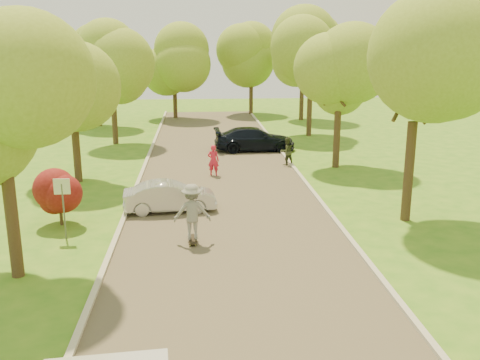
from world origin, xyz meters
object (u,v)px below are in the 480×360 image
object	(u,v)px
person_striped	(213,160)
person_olive	(287,151)
silver_sedan	(170,197)
longboard	(193,239)
street_sign	(63,196)
dark_sedan	(254,139)
skateboarder	(192,212)

from	to	relation	value
person_striped	person_olive	xyz separation A→B (m)	(4.14, 2.08, -0.02)
silver_sedan	longboard	world-z (taller)	silver_sedan
street_sign	person_olive	bearing A→B (deg)	48.11
street_sign	person_olive	world-z (taller)	street_sign
street_sign	silver_sedan	distance (m)	4.63
silver_sedan	dark_sedan	xyz separation A→B (m)	(4.75, 12.01, 0.12)
street_sign	person_striped	size ratio (longest dim) A/B	1.36
silver_sedan	skateboarder	size ratio (longest dim) A/B	1.91
silver_sedan	skateboarder	world-z (taller)	skateboarder
skateboarder	person_olive	xyz separation A→B (m)	(5.18, 11.41, -0.32)
silver_sedan	person_striped	size ratio (longest dim) A/B	2.32
street_sign	skateboarder	size ratio (longest dim) A/B	1.12
person_striped	person_olive	bearing A→B (deg)	-139.07
street_sign	person_striped	xyz separation A→B (m)	(5.46, 8.62, -0.76)
silver_sedan	longboard	size ratio (longest dim) A/B	3.70
silver_sedan	skateboarder	distance (m)	3.73
street_sign	dark_sedan	distance (m)	17.04
silver_sedan	person_olive	distance (m)	9.93
street_sign	dark_sedan	size ratio (longest dim) A/B	0.43
dark_sedan	person_striped	world-z (taller)	person_striped
person_olive	person_striped	bearing A→B (deg)	7.22
street_sign	longboard	world-z (taller)	street_sign
longboard	person_olive	size ratio (longest dim) A/B	0.64
dark_sedan	skateboarder	bearing A→B (deg)	164.22
person_striped	skateboarder	bearing A→B (deg)	97.90
dark_sedan	person_olive	xyz separation A→B (m)	(1.35, -4.18, 0.05)
street_sign	person_striped	distance (m)	10.23
person_striped	silver_sedan	bearing A→B (deg)	85.44
person_striped	dark_sedan	bearing A→B (deg)	-99.82
dark_sedan	skateboarder	distance (m)	16.06
longboard	person_striped	bearing A→B (deg)	-97.21
longboard	silver_sedan	bearing A→B (deg)	-76.47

